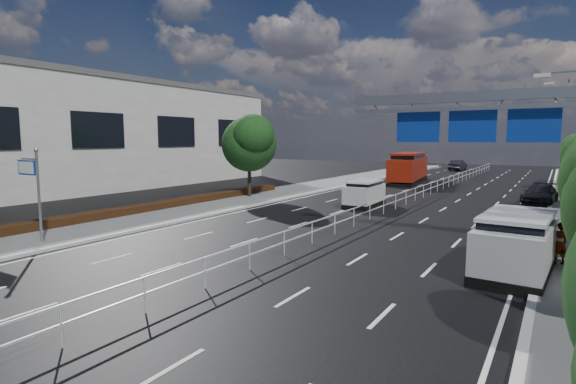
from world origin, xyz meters
The scene contains 19 objects.
ground centered at (0.00, 0.00, 0.00)m, with size 160.00×160.00×0.00m, color black.
sidewalk_near centered at (-11.50, 0.00, 0.07)m, with size 5.00×140.00×0.14m, color slate.
kerb_near centered at (-9.00, 0.00, 0.07)m, with size 0.25×140.00×0.15m, color silver.
kerb_far centered at (9.00, 0.00, 0.07)m, with size 0.25×140.00×0.15m, color silver.
median_fence centered at (0.00, 22.50, 0.53)m, with size 0.05×85.00×1.02m.
hedge_near centered at (-13.30, 5.00, 0.36)m, with size 1.00×36.00×0.44m, color black.
toilet_sign centered at (-10.95, 0.00, 2.94)m, with size 1.62×0.18×4.34m.
overhead_gantry centered at (6.74, 10.05, 5.61)m, with size 10.24×0.38×7.45m.
near_building centered at (-30.00, 18.00, 5.00)m, with size 12.00×38.00×10.00m, color #BDB6A9.
near_tree_back centered at (-11.94, 17.97, 4.61)m, with size 4.84×4.51×6.69m.
white_minivan centered at (-2.32, 18.55, 0.90)m, with size 1.98×4.28×1.83m.
red_bus centered at (-4.82, 37.69, 1.71)m, with size 3.84×11.19×3.28m.
near_car_silver centered at (-4.87, 37.94, 0.77)m, with size 1.81×4.51×1.53m, color #B2B4BA.
near_car_dark centered at (-4.01, 60.88, 0.79)m, with size 1.68×4.81×1.58m, color black.
silver_minivan centered at (8.30, 6.15, 1.06)m, with size 2.53×5.34×2.17m.
parked_car_teal centered at (7.83, 12.00, 0.79)m, with size 2.63×5.70×1.58m, color #165D64.
parked_car_dark centered at (8.29, 26.34, 0.71)m, with size 1.99×4.90×1.42m, color black.
pedestrian_a centered at (9.60, 7.75, 0.93)m, with size 0.57×0.38×1.57m, color gray.
pedestrian_b centered at (10.28, 20.93, 1.00)m, with size 0.84×0.65×1.73m, color gray.
Camera 1 is at (9.47, -11.25, 4.73)m, focal length 28.00 mm.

